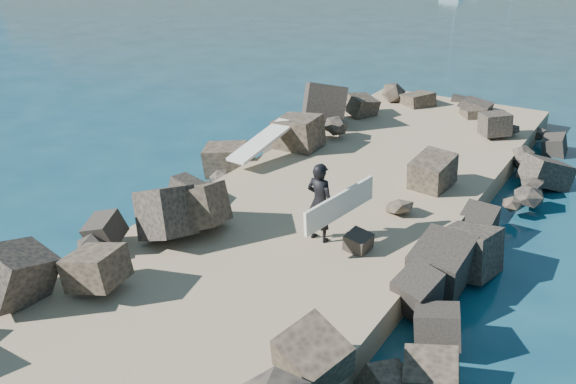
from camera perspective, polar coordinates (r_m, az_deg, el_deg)
name	(u,v)px	position (r m, az deg, el deg)	size (l,w,h in m)	color
ground	(311,237)	(14.68, 2.03, -4.00)	(800.00, 800.00, 0.00)	#0F384C
jetty	(262,263)	(13.04, -2.30, -6.35)	(6.00, 26.00, 0.60)	#8C7759
riprap_left	(168,213)	(14.90, -10.59, -1.83)	(2.60, 22.00, 1.00)	black
riprap_right	(407,283)	(12.21, 10.57, -8.00)	(2.60, 22.00, 1.00)	black
surfboard_resting	(263,145)	(17.32, -2.27, 4.22)	(0.60, 2.39, 0.08)	silver
surfer_with_board	(323,203)	(12.92, 3.10, -0.95)	(1.03, 2.05, 1.68)	black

